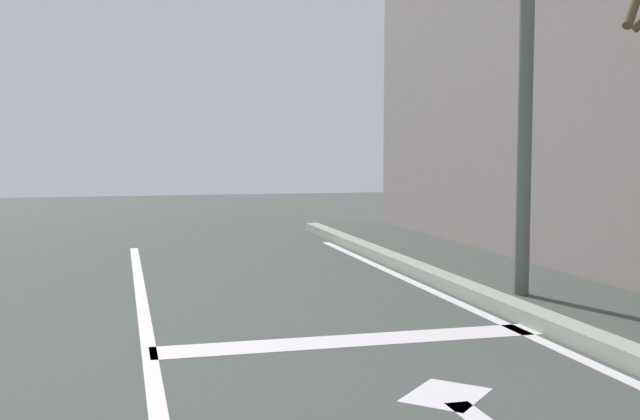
{
  "coord_description": "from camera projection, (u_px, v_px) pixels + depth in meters",
  "views": [
    {
      "loc": [
        -0.07,
        3.39,
        1.59
      ],
      "look_at": [
        1.25,
        8.49,
        1.17
      ],
      "focal_mm": 43.61,
      "sensor_mm": 36.0,
      "label": 1
    }
  ],
  "objects": [
    {
      "name": "stop_bar",
      "position": [
        353.0,
        340.0,
        6.43
      ],
      "size": [
        3.31,
        0.4,
        0.01
      ],
      "primitive_type": "cube",
      "color": "silver",
      "rests_on": "ground"
    },
    {
      "name": "lane_arrow_head",
      "position": [
        446.0,
        395.0,
        5.01
      ],
      "size": [
        0.71,
        0.71,
        0.01
      ],
      "primitive_type": "cube",
      "rotation": [
        0.0,
        0.0,
        0.79
      ],
      "color": "silver",
      "rests_on": "ground"
    }
  ]
}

